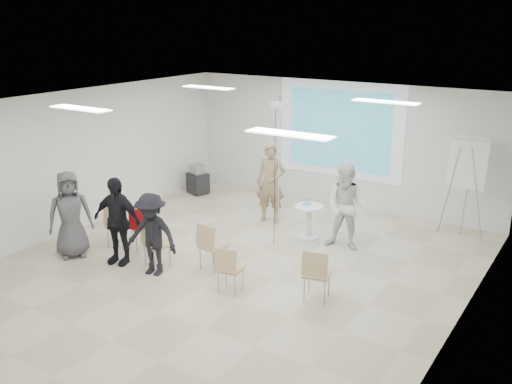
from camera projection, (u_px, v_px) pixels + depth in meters
The scene contains 30 objects.
floor at pixel (233, 270), 10.55m from camera, with size 8.00×9.00×0.10m, color beige.
ceiling at pixel (230, 102), 9.63m from camera, with size 8.00×9.00×0.10m, color white.
wall_back at pixel (340, 144), 13.75m from camera, with size 8.00×0.10×3.00m, color silver.
wall_left at pixel (77, 160), 12.19m from camera, with size 0.10×9.00×3.00m, color silver.
wall_right at pixel (467, 235), 7.99m from camera, with size 0.10×9.00×3.00m, color silver.
projection_halo at pixel (340, 130), 13.59m from camera, with size 3.20×0.01×2.30m, color silver.
projection_image at pixel (339, 130), 13.58m from camera, with size 2.60×0.01×1.90m, color teal.
pedestal_table at pixel (309, 219), 11.83m from camera, with size 0.60×0.60×0.73m.
player_left at pixel (271, 178), 12.61m from camera, with size 0.75×0.50×2.04m, color #99805E.
player_right at pixel (347, 202), 11.13m from camera, with size 0.93×0.74×1.93m, color white.
controller_left at pixel (284, 162), 12.62m from camera, with size 0.04×0.11×0.04m, color silver.
controller_right at pixel (344, 181), 11.33m from camera, with size 0.04×0.13×0.04m, color silver.
chair_far_left at pixel (117, 222), 11.31m from camera, with size 0.51×0.53×0.89m.
chair_left_mid at pixel (146, 225), 11.03m from camera, with size 0.55×0.58×0.95m.
chair_left_inner at pixel (153, 242), 10.37m from camera, with size 0.52×0.54×0.86m.
chair_center at pixel (210, 243), 10.26m from camera, with size 0.46×0.49×0.89m.
chair_right_inner at pixel (228, 266), 9.41m from camera, with size 0.45×0.47×0.82m.
chair_right_far at pixel (316, 271), 9.13m from camera, with size 0.51×0.53×0.89m.
red_jacket at pixel (140, 220), 10.88m from camera, with size 0.43×0.10×0.41m, color maroon.
laptop at pixel (158, 243), 10.44m from camera, with size 0.32×0.23×0.02m, color black.
audience_left at pixel (116, 214), 10.47m from camera, with size 1.11×0.67×1.91m, color black.
audience_mid at pixel (151, 229), 10.02m from camera, with size 1.11×0.60×1.71m, color black.
audience_outer at pixel (70, 209), 10.77m from camera, with size 0.92×0.61×1.89m, color #515256.
flipchart_easel at pixel (468, 163), 11.58m from camera, with size 0.93×0.70×2.14m.
av_cart at pixel (198, 180), 14.85m from camera, with size 0.61×0.54×0.77m.
ceiling_projector at pixel (280, 112), 10.89m from camera, with size 0.30×0.25×3.00m.
fluor_panel_nw at pixel (208, 88), 12.30m from camera, with size 1.20×0.30×0.02m, color white.
fluor_panel_ne at pixel (386, 102), 10.23m from camera, with size 1.20×0.30×0.02m, color white.
fluor_panel_sw at pixel (81, 108), 9.49m from camera, with size 1.20×0.30×0.02m, color white.
fluor_panel_se at pixel (289, 134), 7.42m from camera, with size 1.20×0.30×0.02m, color white.
Camera 1 is at (5.59, -7.88, 4.43)m, focal length 40.00 mm.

